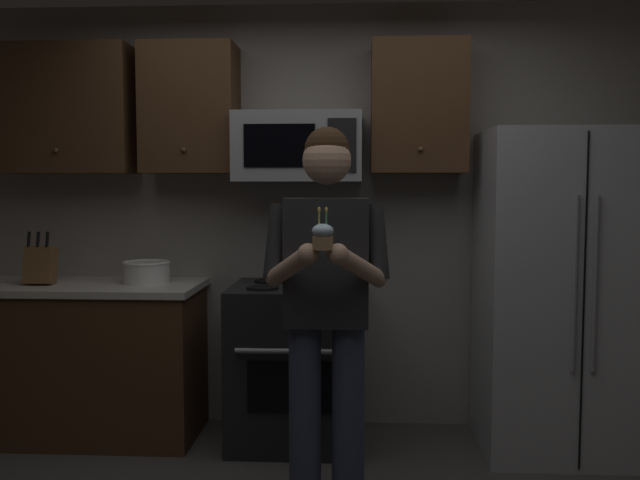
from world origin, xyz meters
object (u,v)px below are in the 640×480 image
object	(u,v)px
microwave	(299,147)
person	(327,296)
knife_block	(40,265)
bowl_large_white	(147,271)
cupcake	(323,236)
oven_range	(297,364)
refrigerator	(563,292)

from	to	relation	value
microwave	person	world-z (taller)	microwave
knife_block	bowl_large_white	distance (m)	0.61
cupcake	oven_range	bearing A→B (deg)	100.20
microwave	person	xyz separation A→B (m)	(0.21, -0.96, -0.72)
cupcake	person	bearing A→B (deg)	90.00
oven_range	refrigerator	distance (m)	1.56
refrigerator	person	bearing A→B (deg)	-148.05
knife_block	bowl_large_white	bearing A→B (deg)	8.27
refrigerator	microwave	bearing A→B (deg)	173.97
knife_block	bowl_large_white	world-z (taller)	knife_block
microwave	knife_block	xyz separation A→B (m)	(-1.50, -0.15, -0.69)
refrigerator	knife_block	world-z (taller)	refrigerator
refrigerator	bowl_large_white	distance (m)	2.40
microwave	bowl_large_white	bearing A→B (deg)	-176.13
microwave	person	distance (m)	1.22
oven_range	refrigerator	world-z (taller)	refrigerator
refrigerator	person	distance (m)	1.52
microwave	bowl_large_white	world-z (taller)	microwave
person	microwave	bearing A→B (deg)	102.35
refrigerator	cupcake	size ratio (longest dim) A/B	10.35
knife_block	cupcake	bearing A→B (deg)	-33.68
oven_range	bowl_large_white	xyz separation A→B (m)	(-0.90, 0.06, 0.53)
refrigerator	bowl_large_white	size ratio (longest dim) A/B	6.38
microwave	cupcake	distance (m)	1.38
person	cupcake	size ratio (longest dim) A/B	10.13
oven_range	microwave	world-z (taller)	microwave
microwave	knife_block	world-z (taller)	microwave
refrigerator	person	world-z (taller)	refrigerator
microwave	refrigerator	world-z (taller)	microwave
knife_block	person	world-z (taller)	person
refrigerator	cupcake	distance (m)	1.76
oven_range	microwave	size ratio (longest dim) A/B	1.26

